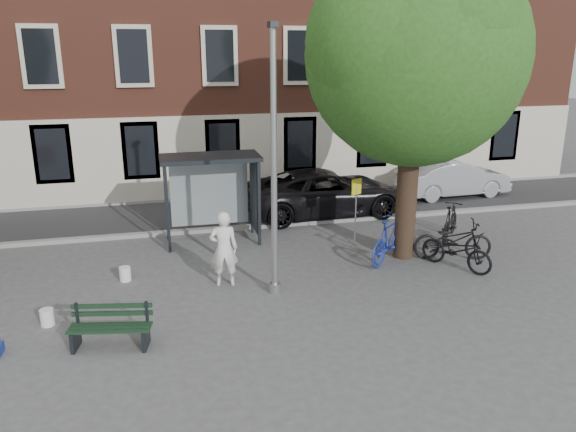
# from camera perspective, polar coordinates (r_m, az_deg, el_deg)

# --- Properties ---
(ground) EXTENTS (90.00, 90.00, 0.00)m
(ground) POSITION_cam_1_polar(r_m,az_deg,el_deg) (13.47, -1.34, -7.77)
(ground) COLOR #4C4C4F
(ground) RESTS_ON ground
(road) EXTENTS (40.00, 4.00, 0.01)m
(road) POSITION_cam_1_polar(r_m,az_deg,el_deg) (19.95, -5.73, 0.40)
(road) COLOR #28282B
(road) RESTS_ON ground
(curb_near) EXTENTS (40.00, 0.25, 0.12)m
(curb_near) POSITION_cam_1_polar(r_m,az_deg,el_deg) (18.04, -4.81, -1.17)
(curb_near) COLOR gray
(curb_near) RESTS_ON ground
(curb_far) EXTENTS (40.00, 0.25, 0.12)m
(curb_far) POSITION_cam_1_polar(r_m,az_deg,el_deg) (21.85, -6.49, 1.97)
(curb_far) COLOR gray
(curb_far) RESTS_ON ground
(building_row) EXTENTS (30.00, 8.00, 14.00)m
(building_row) POSITION_cam_1_polar(r_m,az_deg,el_deg) (25.15, -8.33, 19.79)
(building_row) COLOR brown
(building_row) RESTS_ON ground
(lamppost) EXTENTS (0.28, 0.35, 6.11)m
(lamppost) POSITION_cam_1_polar(r_m,az_deg,el_deg) (12.58, -1.43, 3.85)
(lamppost) COLOR #9EA0A3
(lamppost) RESTS_ON ground
(tree_right) EXTENTS (5.76, 5.60, 8.20)m
(tree_right) POSITION_cam_1_polar(r_m,az_deg,el_deg) (14.92, 13.13, 16.43)
(tree_right) COLOR black
(tree_right) RESTS_ON ground
(bus_shelter) EXTENTS (2.85, 1.45, 2.62)m
(bus_shelter) POSITION_cam_1_polar(r_m,az_deg,el_deg) (16.62, -6.54, 3.87)
(bus_shelter) COLOR #1E2328
(bus_shelter) RESTS_ON ground
(painter) EXTENTS (0.73, 0.52, 1.87)m
(painter) POSITION_cam_1_polar(r_m,az_deg,el_deg) (13.64, -6.54, -3.33)
(painter) COLOR white
(painter) RESTS_ON ground
(bench) EXTENTS (1.63, 0.80, 0.81)m
(bench) POSITION_cam_1_polar(r_m,az_deg,el_deg) (11.58, -17.56, -10.88)
(bench) COLOR #1E2328
(bench) RESTS_ON ground
(bike_a) EXTENTS (2.23, 1.27, 1.11)m
(bike_a) POSITION_cam_1_polar(r_m,az_deg,el_deg) (15.96, 16.39, -2.35)
(bike_a) COLOR black
(bike_a) RESTS_ON ground
(bike_b) EXTENTS (1.92, 1.81, 1.24)m
(bike_b) POSITION_cam_1_polar(r_m,az_deg,el_deg) (15.42, 10.25, -2.35)
(bike_b) COLOR #1B2E98
(bike_b) RESTS_ON ground
(bike_c) EXTENTS (1.65, 2.03, 1.04)m
(bike_c) POSITION_cam_1_polar(r_m,az_deg,el_deg) (15.34, 16.75, -3.31)
(bike_c) COLOR black
(bike_c) RESTS_ON ground
(bike_d) EXTENTS (1.60, 1.72, 1.10)m
(bike_d) POSITION_cam_1_polar(r_m,az_deg,el_deg) (17.63, 16.15, -0.54)
(bike_d) COLOR black
(bike_d) RESTS_ON ground
(car_dark) EXTENTS (5.78, 2.89, 1.57)m
(car_dark) POSITION_cam_1_polar(r_m,az_deg,el_deg) (19.48, 3.85, 2.43)
(car_dark) COLOR black
(car_dark) RESTS_ON ground
(car_silver) EXTENTS (4.44, 1.76, 1.44)m
(car_silver) POSITION_cam_1_polar(r_m,az_deg,el_deg) (22.82, 16.44, 3.73)
(car_silver) COLOR #A4A7AC
(car_silver) RESTS_ON ground
(bucket_a) EXTENTS (0.35, 0.35, 0.36)m
(bucket_a) POSITION_cam_1_polar(r_m,az_deg,el_deg) (12.94, -23.28, -9.44)
(bucket_a) COLOR white
(bucket_a) RESTS_ON ground
(bucket_b) EXTENTS (0.37, 0.37, 0.36)m
(bucket_b) POSITION_cam_1_polar(r_m,az_deg,el_deg) (14.63, -16.22, -5.67)
(bucket_b) COLOR white
(bucket_b) RESTS_ON ground
(notice_sign) EXTENTS (0.33, 0.16, 2.00)m
(notice_sign) POSITION_cam_1_polar(r_m,az_deg,el_deg) (16.23, 6.94, 1.91)
(notice_sign) COLOR #9EA0A3
(notice_sign) RESTS_ON ground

